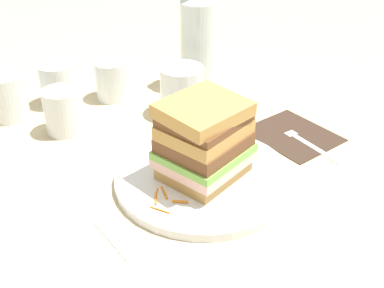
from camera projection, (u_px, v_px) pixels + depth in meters
ground_plane at (192, 181)px, 0.77m from camera, size 3.00×3.00×0.00m
main_plate at (204, 178)px, 0.76m from camera, size 0.28×0.28×0.01m
sandwich at (204, 141)px, 0.73m from camera, size 0.15×0.14×0.13m
carrot_shred_0 at (160, 210)px, 0.68m from camera, size 0.02×0.03×0.00m
carrot_shred_1 at (156, 193)px, 0.72m from camera, size 0.02×0.02×0.00m
carrot_shred_2 at (156, 199)px, 0.70m from camera, size 0.02×0.02×0.00m
carrot_shred_3 at (164, 193)px, 0.72m from camera, size 0.01×0.03×0.00m
carrot_shred_4 at (180, 202)px, 0.70m from camera, size 0.02×0.02×0.00m
carrot_shred_5 at (245, 154)px, 0.80m from camera, size 0.02×0.02×0.00m
carrot_shred_6 at (224, 147)px, 0.82m from camera, size 0.02×0.03×0.00m
carrot_shred_7 at (240, 151)px, 0.81m from camera, size 0.03×0.00×0.00m
carrot_shred_8 at (225, 153)px, 0.81m from camera, size 0.01×0.02×0.00m
carrot_shred_9 at (240, 158)px, 0.79m from camera, size 0.01×0.02×0.00m
napkin_dark at (294, 135)px, 0.88m from camera, size 0.13×0.15×0.00m
fork at (303, 139)px, 0.86m from camera, size 0.02×0.17×0.00m
knife at (98, 220)px, 0.69m from camera, size 0.02×0.20×0.00m
juice_glass at (182, 94)px, 0.94m from camera, size 0.08×0.08×0.10m
water_bottle at (199, 37)px, 1.01m from camera, size 0.08×0.08×0.25m
empty_tumbler_0 at (63, 111)px, 0.88m from camera, size 0.07×0.07×0.08m
empty_tumbler_1 at (112, 80)px, 0.99m from camera, size 0.07×0.07×0.08m
empty_tumbler_2 at (7, 97)px, 0.92m from camera, size 0.07×0.07×0.09m
empty_tumbler_3 at (58, 85)px, 0.97m from camera, size 0.07×0.07×0.08m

